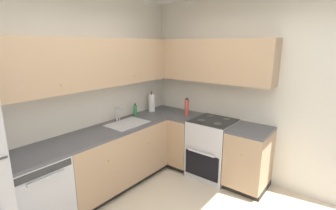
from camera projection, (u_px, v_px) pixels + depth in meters
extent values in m
cube|color=silver|center=(71.00, 98.00, 3.20)|extent=(3.76, 0.05, 2.68)
cube|color=silver|center=(253.00, 92.00, 3.59)|extent=(0.05, 3.48, 2.68)
cube|color=silver|center=(36.00, 194.00, 2.69)|extent=(0.60, 0.60, 0.86)
cube|color=#333333|center=(45.00, 171.00, 2.42)|extent=(0.55, 0.01, 0.07)
cube|color=silver|center=(47.00, 178.00, 2.42)|extent=(0.36, 0.02, 0.02)
cube|color=tan|center=(116.00, 155.00, 3.53)|extent=(1.63, 0.60, 0.77)
cube|color=black|center=(116.00, 181.00, 3.65)|extent=(1.63, 0.54, 0.09)
sphere|color=tan|center=(109.00, 161.00, 3.04)|extent=(0.02, 0.02, 0.02)
sphere|color=tan|center=(148.00, 143.00, 3.58)|extent=(0.02, 0.02, 0.02)
cube|color=#4C4C51|center=(114.00, 129.00, 3.43)|extent=(2.83, 0.60, 0.03)
cube|color=tan|center=(186.00, 140.00, 4.10)|extent=(0.60, 0.32, 0.77)
cube|color=black|center=(187.00, 163.00, 4.23)|extent=(0.54, 0.32, 0.09)
cube|color=tan|center=(249.00, 157.00, 3.47)|extent=(0.60, 0.52, 0.77)
cube|color=black|center=(247.00, 184.00, 3.59)|extent=(0.54, 0.52, 0.09)
sphere|color=tan|center=(241.00, 155.00, 3.20)|extent=(0.02, 0.02, 0.02)
cube|color=#4C4C51|center=(187.00, 117.00, 4.01)|extent=(0.60, 0.32, 0.03)
cube|color=#4C4C51|center=(251.00, 130.00, 3.37)|extent=(0.60, 0.52, 0.03)
cube|color=silver|center=(213.00, 148.00, 3.84)|extent=(0.64, 0.62, 0.89)
cube|color=black|center=(201.00, 165.00, 3.63)|extent=(0.02, 0.55, 0.38)
cube|color=silver|center=(201.00, 153.00, 3.56)|extent=(0.02, 0.43, 0.02)
cube|color=black|center=(214.00, 120.00, 3.73)|extent=(0.59, 0.60, 0.01)
cube|color=silver|center=(223.00, 112.00, 3.95)|extent=(0.03, 0.60, 0.15)
cylinder|color=#4C4C4C|center=(218.00, 124.00, 3.54)|extent=(0.11, 0.11, 0.01)
cylinder|color=#4C4C4C|center=(201.00, 120.00, 3.70)|extent=(0.11, 0.11, 0.01)
cylinder|color=#4C4C4C|center=(226.00, 119.00, 3.75)|extent=(0.11, 0.11, 0.01)
cylinder|color=#4C4C4C|center=(210.00, 116.00, 3.92)|extent=(0.11, 0.11, 0.01)
cube|color=tan|center=(93.00, 63.00, 3.18)|extent=(2.51, 0.32, 0.63)
sphere|color=tan|center=(61.00, 85.00, 2.70)|extent=(0.02, 0.02, 0.02)
sphere|color=tan|center=(134.00, 76.00, 3.55)|extent=(0.02, 0.02, 0.02)
cube|color=tan|center=(207.00, 60.00, 3.75)|extent=(0.32, 2.03, 0.63)
cube|color=#B7B7BC|center=(127.00, 124.00, 3.58)|extent=(0.58, 0.40, 0.01)
cube|color=gray|center=(128.00, 127.00, 3.60)|extent=(0.53, 0.36, 0.09)
cube|color=#99999E|center=(128.00, 126.00, 3.59)|extent=(0.02, 0.35, 0.06)
cylinder|color=silver|center=(117.00, 114.00, 3.70)|extent=(0.02, 0.02, 0.21)
cylinder|color=silver|center=(120.00, 108.00, 3.63)|extent=(0.02, 0.15, 0.02)
cylinder|color=silver|center=(119.00, 118.00, 3.75)|extent=(0.02, 0.02, 0.06)
cylinder|color=#338C4C|center=(135.00, 111.00, 3.97)|extent=(0.06, 0.06, 0.17)
cylinder|color=#262626|center=(135.00, 104.00, 3.95)|extent=(0.03, 0.03, 0.03)
cylinder|color=white|center=(152.00, 103.00, 4.23)|extent=(0.11, 0.11, 0.30)
cylinder|color=#3F3F3F|center=(152.00, 102.00, 4.22)|extent=(0.02, 0.02, 0.36)
cylinder|color=#BF4C3F|center=(187.00, 108.00, 3.97)|extent=(0.07, 0.07, 0.27)
cylinder|color=black|center=(187.00, 99.00, 3.94)|extent=(0.04, 0.04, 0.02)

